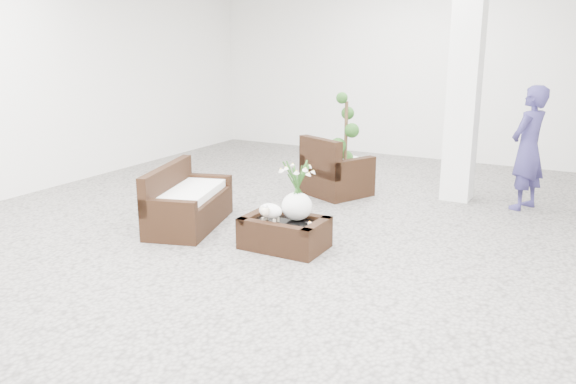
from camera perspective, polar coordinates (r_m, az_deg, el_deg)
The scene contains 10 objects.
ground at distance 6.73m, azimuth 0.41°, elevation -4.91°, with size 11.00×11.00×0.00m, color gray.
column at distance 8.59m, azimuth 16.83°, elevation 10.71°, with size 0.40×0.40×3.50m, color white.
coffee_table at distance 6.52m, azimuth -0.34°, elevation -4.13°, with size 0.90×0.60×0.31m, color black.
sheep_figurine at distance 6.41m, azimuth -1.71°, elevation -2.01°, with size 0.28×0.23×0.21m, color white.
planter_narcissus at distance 6.40m, azimuth 0.87°, elevation 0.70°, with size 0.44×0.44×0.80m, color white, non-canonical shape.
tealight at distance 6.35m, azimuth 2.12°, elevation -3.04°, with size 0.04×0.04×0.03m, color white.
armchair at distance 8.69m, azimuth 4.80°, elevation 2.57°, with size 0.82×0.79×0.87m, color black.
loveseat at distance 7.31m, azimuth -9.59°, elevation -0.45°, with size 1.41×0.68×0.75m, color black.
topiary at distance 8.58m, azimuth 5.61°, elevation 4.47°, with size 0.40×0.40×1.48m, color #1C3F14, non-canonical shape.
shopper at distance 8.48m, azimuth 22.27°, elevation 3.95°, with size 0.61×0.40×1.67m, color navy.
Camera 1 is at (3.00, -5.58, 2.28)m, focal length 36.64 mm.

